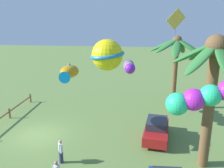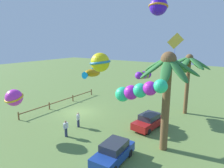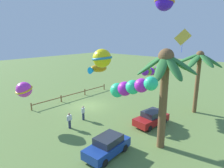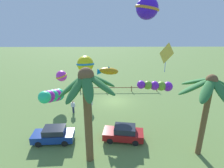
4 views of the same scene
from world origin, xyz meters
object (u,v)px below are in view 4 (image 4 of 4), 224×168
spectator_1 (91,105)px  kite_ball_6 (147,8)px  kite_diamond_0 (166,54)px  palm_tree_1 (209,93)px  kite_tube_2 (156,86)px  parked_car_1 (124,133)px  kite_ball_5 (62,76)px  kite_tube_4 (53,96)px  kite_fish_3 (108,71)px  spectator_0 (73,107)px  palm_tree_0 (87,95)px  parked_car_0 (54,135)px  kite_ball_1 (85,64)px

spectator_1 → kite_ball_6: 13.87m
kite_diamond_0 → kite_ball_6: 3.89m
palm_tree_1 → kite_tube_2: size_ratio=1.94×
kite_tube_2 → kite_ball_6: size_ratio=1.89×
parked_car_1 → kite_ball_5: bearing=-49.9°
kite_diamond_0 → kite_tube_4: (8.93, 0.29, -3.31)m
kite_fish_3 → kite_tube_4: bearing=60.6°
spectator_0 → kite_fish_3: bearing=-174.8°
palm_tree_1 → kite_tube_2: 5.31m
kite_tube_4 → kite_ball_5: bearing=-78.3°
spectator_1 → kite_ball_6: kite_ball_6 is taller
parked_car_1 → kite_fish_3: (1.60, -6.06, 4.65)m
palm_tree_0 → kite_ball_6: (-4.62, -2.85, 6.12)m
spectator_0 → kite_ball_6: kite_ball_6 is taller
parked_car_0 → kite_ball_1: 7.63m
kite_ball_1 → kite_fish_3: bearing=-128.2°
parked_car_1 → kite_fish_3: 7.81m
spectator_0 → kite_tube_2: 10.82m
spectator_0 → spectator_1: size_ratio=1.00×
kite_ball_1 → kite_tube_2: bearing=173.0°
parked_car_1 → palm_tree_0: bearing=41.7°
kite_tube_2 → kite_tube_4: kite_tube_4 is taller
kite_tube_4 → spectator_1: bearing=-105.0°
kite_fish_3 → palm_tree_0: bearing=80.9°
spectator_0 → kite_tube_2: (-9.46, 3.37, 4.03)m
kite_diamond_0 → kite_ball_5: 16.67m
parked_car_0 → kite_fish_3: 9.36m
palm_tree_0 → kite_tube_2: (-6.45, -4.97, -1.10)m
palm_tree_0 → parked_car_1: 6.57m
parked_car_0 → spectator_0: 5.89m
palm_tree_0 → kite_diamond_0: bearing=-167.1°
kite_ball_1 → kite_ball_6: kite_ball_6 is taller
palm_tree_1 → spectator_1: palm_tree_1 is taller
kite_ball_6 → palm_tree_1: bearing=155.9°
kite_diamond_0 → kite_fish_3: kite_diamond_0 is taller
kite_fish_3 → kite_ball_6: (-3.21, 5.89, 6.67)m
spectator_1 → parked_car_0: bearing=65.0°
parked_car_0 → kite_ball_5: size_ratio=2.17×
kite_ball_5 → kite_ball_6: kite_ball_6 is taller
kite_ball_1 → parked_car_0: bearing=48.9°
palm_tree_0 → kite_tube_2: bearing=-142.4°
kite_ball_6 → parked_car_0: bearing=2.4°
parked_car_0 → kite_diamond_0: 12.70m
parked_car_0 → palm_tree_0: bearing=146.6°
parked_car_1 → kite_tube_2: (-3.45, -2.29, 4.09)m
kite_ball_5 → parked_car_1: bearing=130.1°
palm_tree_1 → kite_ball_1: 11.59m
spectator_0 → kite_fish_3: 6.39m
spectator_1 → kite_fish_3: (-2.23, 0.11, 4.59)m
spectator_1 → kite_ball_5: 6.45m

